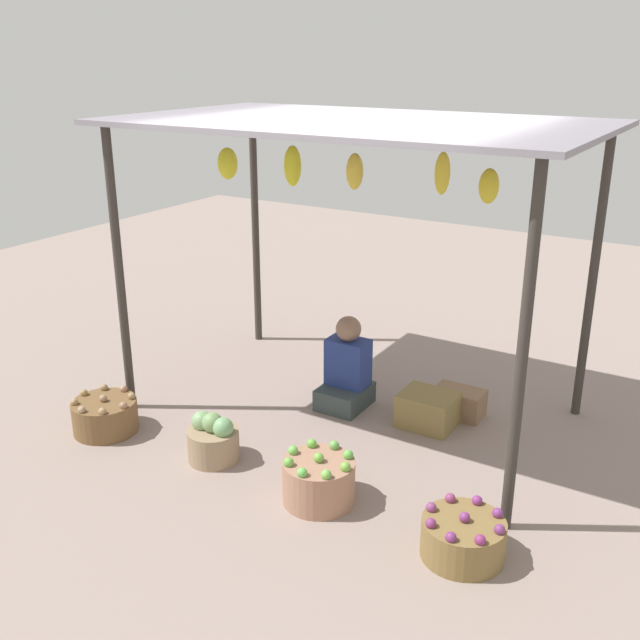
% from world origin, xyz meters
% --- Properties ---
extents(ground_plane, '(14.00, 14.00, 0.00)m').
position_xyz_m(ground_plane, '(0.00, 0.00, 0.00)').
color(ground_plane, gray).
extents(market_stall_structure, '(3.50, 2.11, 2.33)m').
position_xyz_m(market_stall_structure, '(-0.01, -0.00, 2.15)').
color(market_stall_structure, '#38332D').
rests_on(market_stall_structure, ground).
extents(vendor_person, '(0.36, 0.44, 0.78)m').
position_xyz_m(vendor_person, '(-0.08, 0.06, 0.30)').
color(vendor_person, '#354242').
rests_on(vendor_person, ground).
extents(basket_potatoes, '(0.50, 0.50, 0.31)m').
position_xyz_m(basket_potatoes, '(-1.47, -1.31, 0.13)').
color(basket_potatoes, brown).
rests_on(basket_potatoes, ground).
extents(basket_cabbages, '(0.37, 0.37, 0.37)m').
position_xyz_m(basket_cabbages, '(-0.48, -1.21, 0.16)').
color(basket_cabbages, '#987D5F').
rests_on(basket_cabbages, ground).
extents(basket_green_apples, '(0.48, 0.48, 0.36)m').
position_xyz_m(basket_green_apples, '(0.45, -1.26, 0.15)').
color(basket_green_apples, '#A6775E').
rests_on(basket_green_apples, ground).
extents(basket_purple_onions, '(0.49, 0.49, 0.30)m').
position_xyz_m(basket_purple_onions, '(1.47, -1.31, 0.12)').
color(basket_purple_onions, olive).
rests_on(basket_purple_onions, ground).
extents(wooden_crate_near_vendor, '(0.43, 0.35, 0.27)m').
position_xyz_m(wooden_crate_near_vendor, '(0.64, 0.08, 0.14)').
color(wooden_crate_near_vendor, olive).
rests_on(wooden_crate_near_vendor, ground).
extents(wooden_crate_stacked_rear, '(0.40, 0.25, 0.23)m').
position_xyz_m(wooden_crate_stacked_rear, '(0.79, 0.37, 0.11)').
color(wooden_crate_stacked_rear, '#8A694D').
rests_on(wooden_crate_stacked_rear, ground).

